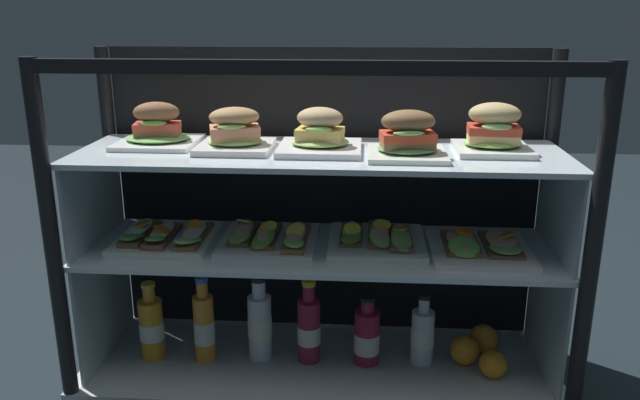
{
  "coord_description": "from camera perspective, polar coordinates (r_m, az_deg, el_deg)",
  "views": [
    {
      "loc": [
        0.11,
        -1.58,
        1.0
      ],
      "look_at": [
        0.0,
        0.0,
        0.52
      ],
      "focal_mm": 35.5,
      "sensor_mm": 36.0,
      "label": 1
    }
  ],
  "objects": [
    {
      "name": "open_sandwich_tray_near_left_corner",
      "position": [
        1.71,
        14.31,
        -4.02
      ],
      "size": [
        0.26,
        0.27,
        0.06
      ],
      "color": "white",
      "rests_on": "shelf_lower_glass"
    },
    {
      "name": "plated_roll_sandwich_mid_right",
      "position": [
        1.66,
        15.36,
        5.86
      ],
      "size": [
        0.19,
        0.19,
        0.13
      ],
      "color": "white",
      "rests_on": "shelf_upper_glass"
    },
    {
      "name": "riser_lower_tier",
      "position": [
        1.77,
        -0.0,
        -9.61
      ],
      "size": [
        1.23,
        0.36,
        0.33
      ],
      "color": "silver",
      "rests_on": "case_base_deck"
    },
    {
      "name": "plated_roll_sandwich_near_right_corner",
      "position": [
        1.62,
        -0.02,
        5.77
      ],
      "size": [
        0.21,
        0.21,
        0.11
      ],
      "color": "white",
      "rests_on": "shelf_upper_glass"
    },
    {
      "name": "open_sandwich_tray_right_of_center",
      "position": [
        1.71,
        5.21,
        -3.43
      ],
      "size": [
        0.26,
        0.27,
        0.06
      ],
      "color": "white",
      "rests_on": "shelf_lower_glass"
    },
    {
      "name": "orange_fruit_rolled_forward",
      "position": [
        1.93,
        14.52,
        -12.02
      ],
      "size": [
        0.08,
        0.08,
        0.08
      ],
      "primitive_type": "sphere",
      "color": "orange",
      "rests_on": "case_base_deck"
    },
    {
      "name": "juice_bottle_back_right",
      "position": [
        1.81,
        -0.99,
        -11.42
      ],
      "size": [
        0.07,
        0.07,
        0.24
      ],
      "color": "#9E2439",
      "rests_on": "case_base_deck"
    },
    {
      "name": "juice_bottle_back_center",
      "position": [
        1.83,
        -10.4,
        -11.13
      ],
      "size": [
        0.06,
        0.06,
        0.25
      ],
      "color": "orange",
      "rests_on": "case_base_deck"
    },
    {
      "name": "plated_roll_sandwich_far_left",
      "position": [
        1.57,
        7.9,
        5.48
      ],
      "size": [
        0.19,
        0.19,
        0.12
      ],
      "color": "white",
      "rests_on": "shelf_upper_glass"
    },
    {
      "name": "ground_plane",
      "position": [
        1.88,
        -0.0,
        -15.62
      ],
      "size": [
        6.0,
        6.0,
        0.02
      ],
      "primitive_type": "cube",
      "color": "black",
      "rests_on": "ground"
    },
    {
      "name": "open_sandwich_tray_far_right",
      "position": [
        1.77,
        -13.73,
        -3.19
      ],
      "size": [
        0.26,
        0.27,
        0.06
      ],
      "color": "white",
      "rests_on": "shelf_lower_glass"
    },
    {
      "name": "orange_fruit_beside_bottles",
      "position": [
        1.82,
        15.33,
        -14.1
      ],
      "size": [
        0.07,
        0.07,
        0.07
      ],
      "primitive_type": "sphere",
      "color": "orange",
      "rests_on": "case_base_deck"
    },
    {
      "name": "open_sandwich_tray_left_of_center",
      "position": [
        1.72,
        -4.53,
        -3.32
      ],
      "size": [
        0.26,
        0.27,
        0.06
      ],
      "color": "white",
      "rests_on": "shelf_lower_glass"
    },
    {
      "name": "case_frame",
      "position": [
        1.76,
        0.24,
        0.29
      ],
      "size": [
        1.31,
        0.44,
        0.9
      ],
      "color": "black",
      "rests_on": "ground"
    },
    {
      "name": "juice_bottle_back_left",
      "position": [
        1.88,
        -14.94,
        -11.0
      ],
      "size": [
        0.07,
        0.07,
        0.23
      ],
      "color": "orange",
      "rests_on": "case_base_deck"
    },
    {
      "name": "plated_roll_sandwich_center",
      "position": [
        1.75,
        -14.43,
        6.08
      ],
      "size": [
        0.21,
        0.21,
        0.12
      ],
      "color": "white",
      "rests_on": "shelf_upper_glass"
    },
    {
      "name": "juice_bottle_front_middle",
      "position": [
        1.82,
        9.22,
        -11.91
      ],
      "size": [
        0.06,
        0.06,
        0.21
      ],
      "color": "silver",
      "rests_on": "case_base_deck"
    },
    {
      "name": "juice_bottle_front_fourth",
      "position": [
        1.82,
        -5.45,
        -11.06
      ],
      "size": [
        0.07,
        0.07,
        0.25
      ],
      "color": "white",
      "rests_on": "case_base_deck"
    },
    {
      "name": "shelf_upper_glass",
      "position": [
        1.63,
        -0.0,
        4.17
      ],
      "size": [
        1.25,
        0.38,
        0.01
      ],
      "primitive_type": "cube",
      "color": "silver",
      "rests_on": "riser_upper_tier"
    },
    {
      "name": "shelf_lower_glass",
      "position": [
        1.7,
        -0.0,
        -4.42
      ],
      "size": [
        1.25,
        0.38,
        0.01
      ],
      "primitive_type": "cube",
      "color": "silver",
      "rests_on": "riser_lower_tier"
    },
    {
      "name": "orange_fruit_near_left_post",
      "position": [
        1.86,
        12.91,
        -13.07
      ],
      "size": [
        0.08,
        0.08,
        0.08
      ],
      "primitive_type": "sphere",
      "color": "orange",
      "rests_on": "case_base_deck"
    },
    {
      "name": "plated_roll_sandwich_near_left_corner",
      "position": [
        1.65,
        -7.68,
        5.93
      ],
      "size": [
        0.19,
        0.19,
        0.11
      ],
      "color": "white",
      "rests_on": "shelf_upper_glass"
    },
    {
      "name": "juice_bottle_near_post",
      "position": [
        1.81,
        4.24,
        -12.09
      ],
      "size": [
        0.07,
        0.07,
        0.2
      ],
      "color": "#A11F3C",
      "rests_on": "case_base_deck"
    },
    {
      "name": "case_base_deck",
      "position": [
        1.86,
        -0.0,
        -14.78
      ],
      "size": [
        1.31,
        0.44,
        0.04
      ],
      "primitive_type": "cube",
      "color": "#B7C0C2",
      "rests_on": "ground"
    },
    {
      "name": "riser_upper_tier",
      "position": [
        1.66,
        -0.0,
        -0.22
      ],
      "size": [
        1.23,
        0.36,
        0.25
      ],
      "color": "silver",
      "rests_on": "shelf_lower_glass"
    }
  ]
}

